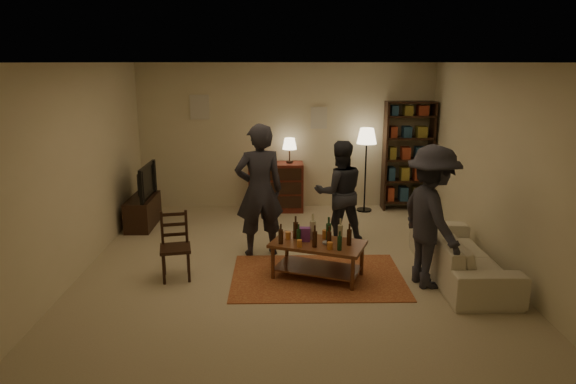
{
  "coord_description": "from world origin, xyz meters",
  "views": [
    {
      "loc": [
        -0.15,
        -6.56,
        2.71
      ],
      "look_at": [
        -0.03,
        0.1,
        1.01
      ],
      "focal_mm": 32.0,
      "sensor_mm": 36.0,
      "label": 1
    }
  ],
  "objects_px": {
    "bookshelf": "(408,155)",
    "floor_lamp": "(367,142)",
    "person_right": "(339,192)",
    "dresser": "(277,186)",
    "coffee_table": "(317,247)",
    "person_left": "(259,191)",
    "person_by_sofa": "(431,217)",
    "dining_chair": "(175,243)",
    "sofa": "(461,254)",
    "tv_stand": "(143,204)"
  },
  "relations": [
    {
      "from": "dresser",
      "to": "person_right",
      "type": "xyz_separation_m",
      "value": [
        0.96,
        -1.77,
        0.32
      ]
    },
    {
      "from": "bookshelf",
      "to": "dresser",
      "type": "bearing_deg",
      "value": -178.43
    },
    {
      "from": "person_right",
      "to": "person_left",
      "type": "bearing_deg",
      "value": 14.68
    },
    {
      "from": "coffee_table",
      "to": "person_left",
      "type": "xyz_separation_m",
      "value": [
        -0.76,
        0.85,
        0.53
      ]
    },
    {
      "from": "dresser",
      "to": "person_by_sofa",
      "type": "distance_m",
      "value": 3.87
    },
    {
      "from": "floor_lamp",
      "to": "dining_chair",
      "type": "bearing_deg",
      "value": -134.35
    },
    {
      "from": "coffee_table",
      "to": "sofa",
      "type": "xyz_separation_m",
      "value": [
        1.86,
        -0.0,
        -0.11
      ]
    },
    {
      "from": "dining_chair",
      "to": "person_by_sofa",
      "type": "relative_size",
      "value": 0.5
    },
    {
      "from": "dining_chair",
      "to": "sofa",
      "type": "distance_m",
      "value": 3.68
    },
    {
      "from": "floor_lamp",
      "to": "person_by_sofa",
      "type": "bearing_deg",
      "value": -85.59
    },
    {
      "from": "sofa",
      "to": "person_left",
      "type": "distance_m",
      "value": 2.83
    },
    {
      "from": "bookshelf",
      "to": "person_left",
      "type": "xyz_separation_m",
      "value": [
        -2.67,
        -2.33,
        -0.09
      ]
    },
    {
      "from": "coffee_table",
      "to": "dining_chair",
      "type": "bearing_deg",
      "value": 178.47
    },
    {
      "from": "floor_lamp",
      "to": "dresser",
      "type": "bearing_deg",
      "value": 177.64
    },
    {
      "from": "bookshelf",
      "to": "sofa",
      "type": "bearing_deg",
      "value": -90.82
    },
    {
      "from": "tv_stand",
      "to": "person_left",
      "type": "relative_size",
      "value": 0.56
    },
    {
      "from": "dining_chair",
      "to": "person_left",
      "type": "height_order",
      "value": "person_left"
    },
    {
      "from": "bookshelf",
      "to": "person_right",
      "type": "height_order",
      "value": "bookshelf"
    },
    {
      "from": "coffee_table",
      "to": "floor_lamp",
      "type": "bearing_deg",
      "value": 70.01
    },
    {
      "from": "coffee_table",
      "to": "dresser",
      "type": "distance_m",
      "value": 3.15
    },
    {
      "from": "dresser",
      "to": "sofa",
      "type": "distance_m",
      "value": 3.93
    },
    {
      "from": "tv_stand",
      "to": "bookshelf",
      "type": "relative_size",
      "value": 0.52
    },
    {
      "from": "coffee_table",
      "to": "person_left",
      "type": "height_order",
      "value": "person_left"
    },
    {
      "from": "dining_chair",
      "to": "person_by_sofa",
      "type": "xyz_separation_m",
      "value": [
        3.18,
        -0.29,
        0.42
      ]
    },
    {
      "from": "dresser",
      "to": "person_by_sofa",
      "type": "xyz_separation_m",
      "value": [
        1.89,
        -3.35,
        0.4
      ]
    },
    {
      "from": "dining_chair",
      "to": "sofa",
      "type": "relative_size",
      "value": 0.42
    },
    {
      "from": "sofa",
      "to": "person_right",
      "type": "distance_m",
      "value": 2.02
    },
    {
      "from": "bookshelf",
      "to": "floor_lamp",
      "type": "distance_m",
      "value": 0.85
    },
    {
      "from": "sofa",
      "to": "person_by_sofa",
      "type": "relative_size",
      "value": 1.18
    },
    {
      "from": "floor_lamp",
      "to": "coffee_table",
      "type": "bearing_deg",
      "value": -109.99
    },
    {
      "from": "dining_chair",
      "to": "tv_stand",
      "type": "height_order",
      "value": "tv_stand"
    },
    {
      "from": "person_by_sofa",
      "to": "sofa",
      "type": "bearing_deg",
      "value": -77.27
    },
    {
      "from": "floor_lamp",
      "to": "person_right",
      "type": "xyz_separation_m",
      "value": [
        -0.68,
        -1.71,
        -0.51
      ]
    },
    {
      "from": "dresser",
      "to": "sofa",
      "type": "relative_size",
      "value": 0.65
    },
    {
      "from": "floor_lamp",
      "to": "person_right",
      "type": "relative_size",
      "value": 0.98
    },
    {
      "from": "floor_lamp",
      "to": "person_by_sofa",
      "type": "xyz_separation_m",
      "value": [
        0.25,
        -3.28,
        -0.42
      ]
    },
    {
      "from": "dresser",
      "to": "person_by_sofa",
      "type": "height_order",
      "value": "person_by_sofa"
    },
    {
      "from": "dining_chair",
      "to": "dresser",
      "type": "relative_size",
      "value": 0.65
    },
    {
      "from": "tv_stand",
      "to": "person_left",
      "type": "xyz_separation_m",
      "value": [
        2.02,
        -1.35,
        0.56
      ]
    },
    {
      "from": "floor_lamp",
      "to": "person_right",
      "type": "bearing_deg",
      "value": -111.68
    },
    {
      "from": "bookshelf",
      "to": "floor_lamp",
      "type": "height_order",
      "value": "bookshelf"
    },
    {
      "from": "coffee_table",
      "to": "person_by_sofa",
      "type": "relative_size",
      "value": 0.74
    },
    {
      "from": "dining_chair",
      "to": "coffee_table",
      "type": "bearing_deg",
      "value": -13.04
    },
    {
      "from": "person_right",
      "to": "person_by_sofa",
      "type": "bearing_deg",
      "value": 113.05
    },
    {
      "from": "bookshelf",
      "to": "coffee_table",
      "type": "bearing_deg",
      "value": -120.96
    },
    {
      "from": "dresser",
      "to": "tv_stand",
      "type": "bearing_deg",
      "value": -157.93
    },
    {
      "from": "coffee_table",
      "to": "dresser",
      "type": "height_order",
      "value": "dresser"
    },
    {
      "from": "person_left",
      "to": "person_right",
      "type": "xyz_separation_m",
      "value": [
        1.19,
        0.49,
        -0.16
      ]
    },
    {
      "from": "person_by_sofa",
      "to": "floor_lamp",
      "type": "bearing_deg",
      "value": -8.35
    },
    {
      "from": "coffee_table",
      "to": "person_left",
      "type": "distance_m",
      "value": 1.26
    }
  ]
}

